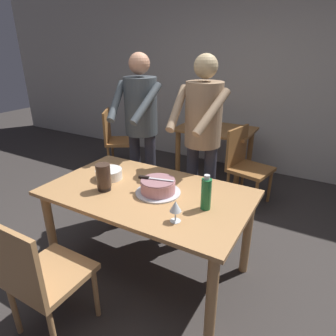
{
  "coord_description": "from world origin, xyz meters",
  "views": [
    {
      "loc": [
        1.13,
        -1.65,
        1.79
      ],
      "look_at": [
        0.09,
        0.16,
        0.9
      ],
      "focal_mm": 31.44,
      "sensor_mm": 36.0,
      "label": 1
    }
  ],
  "objects_px": {
    "plate_stack": "(109,174)",
    "person_standing_beside": "(141,122)",
    "background_table": "(215,140)",
    "cake_knife": "(149,178)",
    "background_chair_1": "(245,163)",
    "main_dining_table": "(148,203)",
    "water_bottle": "(206,194)",
    "background_chair_0": "(116,138)",
    "wine_glass_near": "(176,207)",
    "person_cutting_cake": "(202,132)",
    "chair_near_side": "(39,275)",
    "cake_on_platter": "(158,187)",
    "hurricane_lamp": "(104,177)"
  },
  "relations": [
    {
      "from": "cake_knife",
      "to": "water_bottle",
      "type": "bearing_deg",
      "value": -1.71
    },
    {
      "from": "background_table",
      "to": "cake_knife",
      "type": "bearing_deg",
      "value": -82.99
    },
    {
      "from": "hurricane_lamp",
      "to": "person_cutting_cake",
      "type": "bearing_deg",
      "value": 61.3
    },
    {
      "from": "plate_stack",
      "to": "background_chair_1",
      "type": "height_order",
      "value": "background_chair_1"
    },
    {
      "from": "cake_knife",
      "to": "person_cutting_cake",
      "type": "relative_size",
      "value": 0.16
    },
    {
      "from": "background_table",
      "to": "background_chair_0",
      "type": "distance_m",
      "value": 1.47
    },
    {
      "from": "plate_stack",
      "to": "person_standing_beside",
      "type": "bearing_deg",
      "value": 100.5
    },
    {
      "from": "cake_on_platter",
      "to": "hurricane_lamp",
      "type": "xyz_separation_m",
      "value": [
        -0.39,
        -0.16,
        0.06
      ]
    },
    {
      "from": "main_dining_table",
      "to": "wine_glass_near",
      "type": "distance_m",
      "value": 0.51
    },
    {
      "from": "chair_near_side",
      "to": "background_chair_1",
      "type": "height_order",
      "value": "same"
    },
    {
      "from": "person_cutting_cake",
      "to": "background_table",
      "type": "height_order",
      "value": "person_cutting_cake"
    },
    {
      "from": "cake_on_platter",
      "to": "water_bottle",
      "type": "relative_size",
      "value": 1.36
    },
    {
      "from": "plate_stack",
      "to": "person_standing_beside",
      "type": "height_order",
      "value": "person_standing_beside"
    },
    {
      "from": "cake_knife",
      "to": "person_standing_beside",
      "type": "xyz_separation_m",
      "value": [
        -0.55,
        0.7,
        0.21
      ]
    },
    {
      "from": "person_cutting_cake",
      "to": "cake_on_platter",
      "type": "bearing_deg",
      "value": -95.19
    },
    {
      "from": "cake_knife",
      "to": "person_cutting_cake",
      "type": "bearing_deg",
      "value": 79.12
    },
    {
      "from": "wine_glass_near",
      "to": "person_cutting_cake",
      "type": "distance_m",
      "value": 0.98
    },
    {
      "from": "hurricane_lamp",
      "to": "background_table",
      "type": "relative_size",
      "value": 0.21
    },
    {
      "from": "chair_near_side",
      "to": "background_chair_1",
      "type": "bearing_deg",
      "value": 76.77
    },
    {
      "from": "person_standing_beside",
      "to": "chair_near_side",
      "type": "xyz_separation_m",
      "value": [
        0.29,
        -1.53,
        -0.58
      ]
    },
    {
      "from": "background_table",
      "to": "water_bottle",
      "type": "bearing_deg",
      "value": -70.57
    },
    {
      "from": "main_dining_table",
      "to": "hurricane_lamp",
      "type": "xyz_separation_m",
      "value": [
        -0.3,
        -0.14,
        0.22
      ]
    },
    {
      "from": "plate_stack",
      "to": "person_cutting_cake",
      "type": "distance_m",
      "value": 0.89
    },
    {
      "from": "person_standing_beside",
      "to": "background_chair_1",
      "type": "xyz_separation_m",
      "value": [
        0.85,
        0.88,
        -0.58
      ]
    },
    {
      "from": "chair_near_side",
      "to": "plate_stack",
      "type": "bearing_deg",
      "value": 100.6
    },
    {
      "from": "main_dining_table",
      "to": "chair_near_side",
      "type": "height_order",
      "value": "chair_near_side"
    },
    {
      "from": "plate_stack",
      "to": "wine_glass_near",
      "type": "relative_size",
      "value": 1.53
    },
    {
      "from": "wine_glass_near",
      "to": "background_table",
      "type": "relative_size",
      "value": 0.14
    },
    {
      "from": "water_bottle",
      "to": "person_cutting_cake",
      "type": "distance_m",
      "value": 0.79
    },
    {
      "from": "main_dining_table",
      "to": "plate_stack",
      "type": "height_order",
      "value": "plate_stack"
    },
    {
      "from": "person_cutting_cake",
      "to": "background_chair_1",
      "type": "distance_m",
      "value": 1.1
    },
    {
      "from": "background_table",
      "to": "wine_glass_near",
      "type": "bearing_deg",
      "value": -74.89
    },
    {
      "from": "background_chair_0",
      "to": "background_chair_1",
      "type": "height_order",
      "value": "same"
    },
    {
      "from": "wine_glass_near",
      "to": "plate_stack",
      "type": "bearing_deg",
      "value": 159.61
    },
    {
      "from": "water_bottle",
      "to": "hurricane_lamp",
      "type": "height_order",
      "value": "water_bottle"
    },
    {
      "from": "cake_on_platter",
      "to": "plate_stack",
      "type": "height_order",
      "value": "cake_on_platter"
    },
    {
      "from": "cake_knife",
      "to": "background_chair_0",
      "type": "xyz_separation_m",
      "value": [
        -1.66,
        1.63,
        -0.37
      ]
    },
    {
      "from": "person_cutting_cake",
      "to": "background_chair_0",
      "type": "xyz_separation_m",
      "value": [
        -1.79,
        0.96,
        -0.58
      ]
    },
    {
      "from": "cake_knife",
      "to": "hurricane_lamp",
      "type": "relative_size",
      "value": 1.27
    },
    {
      "from": "person_cutting_cake",
      "to": "cake_knife",
      "type": "bearing_deg",
      "value": -100.88
    },
    {
      "from": "cake_on_platter",
      "to": "chair_near_side",
      "type": "bearing_deg",
      "value": -111.32
    },
    {
      "from": "plate_stack",
      "to": "background_chair_0",
      "type": "distance_m",
      "value": 2.04
    },
    {
      "from": "background_table",
      "to": "background_chair_1",
      "type": "distance_m",
      "value": 0.7
    },
    {
      "from": "plate_stack",
      "to": "background_table",
      "type": "bearing_deg",
      "value": 84.85
    },
    {
      "from": "wine_glass_near",
      "to": "hurricane_lamp",
      "type": "bearing_deg",
      "value": 170.69
    },
    {
      "from": "main_dining_table",
      "to": "person_cutting_cake",
      "type": "bearing_deg",
      "value": 77.43
    },
    {
      "from": "person_standing_beside",
      "to": "background_chair_0",
      "type": "relative_size",
      "value": 1.91
    },
    {
      "from": "main_dining_table",
      "to": "water_bottle",
      "type": "xyz_separation_m",
      "value": [
        0.49,
        -0.02,
        0.22
      ]
    },
    {
      "from": "wine_glass_near",
      "to": "person_cutting_cake",
      "type": "relative_size",
      "value": 0.08
    },
    {
      "from": "water_bottle",
      "to": "person_cutting_cake",
      "type": "xyz_separation_m",
      "value": [
        -0.34,
        0.69,
        0.21
      ]
    }
  ]
}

